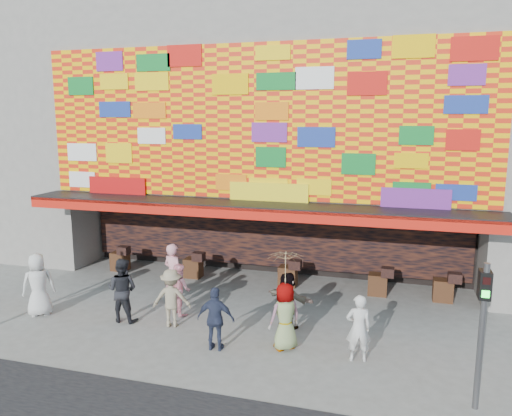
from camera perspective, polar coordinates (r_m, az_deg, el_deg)
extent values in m
plane|color=slate|center=(13.56, -5.07, -14.64)|extent=(90.00, 90.00, 0.00)
cube|color=gray|center=(19.97, 3.19, 12.56)|extent=(15.00, 8.00, 7.00)
cube|color=black|center=(21.35, 3.66, -1.08)|extent=(15.00, 6.00, 3.00)
cube|color=gray|center=(20.69, -19.10, -2.01)|extent=(0.40, 2.00, 3.00)
cube|color=gray|center=(17.18, 25.05, -4.87)|extent=(0.40, 2.00, 3.00)
cube|color=black|center=(15.74, -0.75, 0.40)|extent=(15.20, 1.60, 0.12)
cube|color=red|center=(15.04, -1.62, -0.65)|extent=(15.20, 0.04, 0.35)
cube|color=#FDB200|center=(16.05, -0.18, 9.74)|extent=(14.80, 0.08, 4.90)
cube|color=black|center=(18.34, 1.50, -2.80)|extent=(14.00, 0.25, 2.50)
cube|color=gray|center=(26.18, -26.23, 9.91)|extent=(11.00, 8.00, 12.00)
cylinder|color=#59595B|center=(10.91, 24.32, -13.35)|extent=(0.12, 0.12, 3.00)
cube|color=black|center=(10.55, 24.74, -8.10)|extent=(0.22, 0.18, 0.55)
cube|color=black|center=(10.42, 24.87, -7.58)|extent=(0.14, 0.02, 0.14)
cube|color=#19E533|center=(10.50, 24.76, -8.93)|extent=(0.14, 0.02, 0.14)
imported|color=silver|center=(15.96, -23.61, -8.03)|extent=(1.07, 1.03, 1.85)
imported|color=pink|center=(15.64, -9.43, -7.48)|extent=(0.82, 0.68, 1.93)
imported|color=black|center=(14.75, -15.04, -9.02)|extent=(0.90, 0.71, 1.83)
imported|color=gray|center=(14.14, -9.63, -10.10)|extent=(1.16, 0.83, 1.63)
imported|color=#2C334E|center=(12.65, -4.62, -12.52)|extent=(0.97, 0.46, 1.62)
imported|color=gray|center=(13.90, 3.63, -10.46)|extent=(1.53, 0.97, 1.57)
imported|color=gray|center=(12.66, 3.34, -12.27)|extent=(0.98, 0.96, 1.70)
imported|color=silver|center=(12.33, 11.62, -13.28)|extent=(0.67, 0.52, 1.64)
imported|color=#F8A0B1|center=(14.98, -8.75, -9.11)|extent=(0.94, 0.90, 1.52)
imported|color=beige|center=(12.24, 3.40, -6.83)|extent=(1.08, 1.10, 0.81)
cylinder|color=#4C3326|center=(12.52, 3.35, -10.58)|extent=(0.02, 0.02, 1.00)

